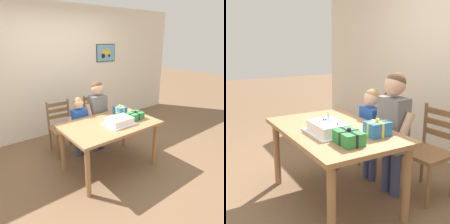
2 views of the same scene
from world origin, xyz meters
TOP-DOWN VIEW (x-y plane):
  - ground_plane at (0.00, 0.00)m, footprint 20.00×20.00m
  - back_wall at (0.00, 1.79)m, footprint 6.40×0.11m
  - dining_table at (0.00, 0.00)m, footprint 1.40×0.90m
  - birthday_cake at (0.09, -0.12)m, footprint 0.44×0.34m
  - gift_box_red_large at (0.38, 0.22)m, footprint 0.16×0.21m
  - gift_box_beside_cake at (0.43, -0.10)m, footprint 0.24×0.18m
  - chair_left at (-0.37, 0.91)m, footprint 0.45×0.45m
  - chair_right at (0.37, 0.91)m, footprint 0.45×0.45m
  - child_older at (0.17, 0.58)m, footprint 0.46×0.27m
  - child_younger at (-0.20, 0.58)m, footprint 0.38×0.22m

SIDE VIEW (x-z plane):
  - ground_plane at x=0.00m, z-range 0.00..0.00m
  - chair_left at x=-0.37m, z-range 0.01..0.93m
  - chair_right at x=0.37m, z-range 0.01..0.93m
  - child_younger at x=-0.20m, z-range 0.11..1.17m
  - dining_table at x=0.00m, z-range 0.27..1.03m
  - child_older at x=0.17m, z-range 0.14..1.41m
  - birthday_cake at x=0.09m, z-range 0.71..0.90m
  - gift_box_beside_cake at x=0.43m, z-range 0.73..0.88m
  - gift_box_red_large at x=0.38m, z-range 0.73..0.90m
  - back_wall at x=0.00m, z-range 0.00..2.60m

